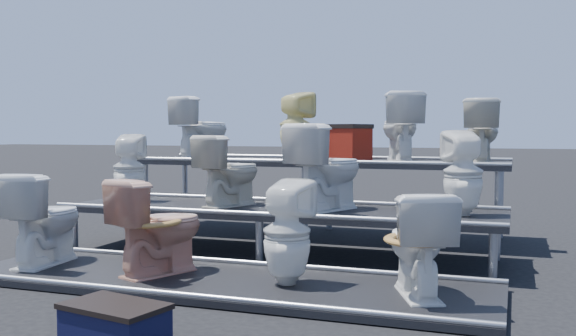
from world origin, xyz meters
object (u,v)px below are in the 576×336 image
(step_stool, at_px, (115,326))
(toilet_3, at_px, (418,243))
(toilet_4, at_px, (129,168))
(toilet_11, at_px, (482,131))
(toilet_5, at_px, (229,171))
(toilet_6, at_px, (327,167))
(toilet_1, at_px, (159,226))
(toilet_9, at_px, (295,126))
(toilet_7, at_px, (463,173))
(red_crate, at_px, (344,144))
(toilet_0, at_px, (44,218))
(toilet_2, at_px, (287,232))
(toilet_10, at_px, (401,127))
(toilet_8, at_px, (202,128))

(step_stool, bearing_deg, toilet_3, 54.94)
(toilet_4, relative_size, toilet_11, 1.06)
(toilet_4, xyz_separation_m, step_stool, (1.68, -2.70, -0.71))
(toilet_5, height_order, toilet_6, toilet_6)
(toilet_1, height_order, toilet_9, toilet_9)
(toilet_7, bearing_deg, red_crate, -67.55)
(toilet_5, relative_size, toilet_11, 1.04)
(toilet_5, bearing_deg, toilet_0, 69.57)
(toilet_2, relative_size, step_stool, 1.39)
(toilet_0, bearing_deg, toilet_6, -153.69)
(toilet_1, relative_size, step_stool, 1.37)
(toilet_4, bearing_deg, toilet_10, -171.12)
(toilet_8, bearing_deg, toilet_2, 149.57)
(toilet_6, height_order, toilet_7, toilet_6)
(toilet_6, xyz_separation_m, step_stool, (-0.46, -2.70, -0.76))
(step_stool, bearing_deg, red_crate, 97.88)
(toilet_6, xyz_separation_m, toilet_9, (-0.76, 1.30, 0.39))
(toilet_7, xyz_separation_m, toilet_11, (0.09, 1.30, 0.36))
(toilet_0, xyz_separation_m, toilet_11, (3.44, 2.60, 0.74))
(toilet_5, bearing_deg, step_stool, 121.97)
(toilet_1, xyz_separation_m, toilet_3, (2.04, 0.00, -0.02))
(toilet_4, height_order, toilet_5, toilet_4)
(toilet_0, distance_m, toilet_6, 2.53)
(toilet_5, distance_m, step_stool, 2.85)
(toilet_6, height_order, step_stool, toilet_6)
(toilet_4, height_order, toilet_6, toilet_6)
(toilet_4, relative_size, toilet_9, 0.89)
(red_crate, bearing_deg, toilet_6, -61.08)
(toilet_6, relative_size, toilet_11, 1.21)
(toilet_9, bearing_deg, step_stool, 115.07)
(toilet_4, bearing_deg, toilet_3, 139.96)
(toilet_10, xyz_separation_m, step_stool, (-0.91, -4.00, -1.13))
(toilet_11, bearing_deg, toilet_9, -1.70)
(toilet_0, relative_size, toilet_3, 1.08)
(toilet_1, bearing_deg, toilet_11, -108.95)
(toilet_0, distance_m, toilet_9, 3.05)
(toilet_7, bearing_deg, toilet_3, 58.31)
(toilet_6, bearing_deg, toilet_3, 150.82)
(toilet_10, bearing_deg, toilet_0, 25.59)
(toilet_0, bearing_deg, toilet_9, -122.93)
(toilet_11, height_order, red_crate, toilet_11)
(toilet_6, bearing_deg, toilet_1, 74.66)
(toilet_1, xyz_separation_m, toilet_6, (1.01, 1.30, 0.42))
(toilet_4, bearing_deg, toilet_9, -154.47)
(toilet_9, xyz_separation_m, toilet_10, (1.22, 0.00, -0.02))
(red_crate, relative_size, step_stool, 0.90)
(toilet_8, bearing_deg, toilet_6, 168.00)
(toilet_6, bearing_deg, toilet_9, -37.27)
(toilet_1, height_order, red_crate, red_crate)
(toilet_6, xyz_separation_m, toilet_8, (-1.96, 1.30, 0.37))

